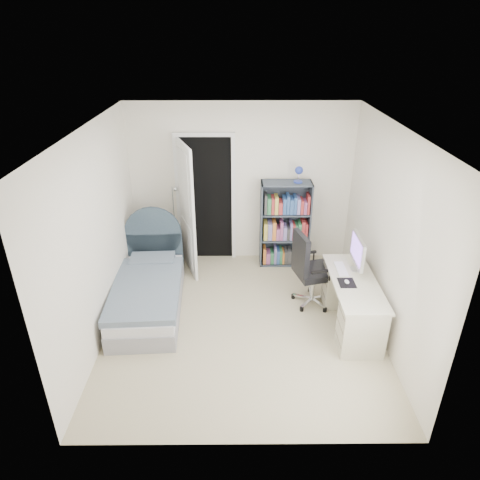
{
  "coord_description": "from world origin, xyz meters",
  "views": [
    {
      "loc": [
        -0.06,
        -4.46,
        3.46
      ],
      "look_at": [
        -0.03,
        0.2,
        1.1
      ],
      "focal_mm": 32.0,
      "sensor_mm": 36.0,
      "label": 1
    }
  ],
  "objects_px": {
    "bookcase": "(285,226)",
    "office_chair": "(309,266)",
    "bed": "(149,290)",
    "desk": "(352,301)",
    "nightstand": "(163,240)",
    "floor_lamp": "(176,231)"
  },
  "relations": [
    {
      "from": "nightstand",
      "to": "desk",
      "type": "distance_m",
      "value": 3.07
    },
    {
      "from": "nightstand",
      "to": "bookcase",
      "type": "xyz_separation_m",
      "value": [
        1.92,
        0.01,
        0.23
      ]
    },
    {
      "from": "desk",
      "to": "bookcase",
      "type": "bearing_deg",
      "value": 113.16
    },
    {
      "from": "bed",
      "to": "desk",
      "type": "distance_m",
      "value": 2.67
    },
    {
      "from": "bookcase",
      "to": "office_chair",
      "type": "xyz_separation_m",
      "value": [
        0.2,
        -1.14,
        -0.05
      ]
    },
    {
      "from": "floor_lamp",
      "to": "bookcase",
      "type": "relative_size",
      "value": 0.78
    },
    {
      "from": "bookcase",
      "to": "desk",
      "type": "relative_size",
      "value": 1.19
    },
    {
      "from": "office_chair",
      "to": "desk",
      "type": "bearing_deg",
      "value": -44.09
    },
    {
      "from": "bookcase",
      "to": "desk",
      "type": "height_order",
      "value": "bookcase"
    },
    {
      "from": "bookcase",
      "to": "desk",
      "type": "bearing_deg",
      "value": -66.84
    },
    {
      "from": "desk",
      "to": "office_chair",
      "type": "xyz_separation_m",
      "value": [
        -0.49,
        0.47,
        0.22
      ]
    },
    {
      "from": "nightstand",
      "to": "office_chair",
      "type": "xyz_separation_m",
      "value": [
        2.13,
        -1.13,
        0.18
      ]
    },
    {
      "from": "desk",
      "to": "office_chair",
      "type": "bearing_deg",
      "value": 135.91
    },
    {
      "from": "bed",
      "to": "nightstand",
      "type": "distance_m",
      "value": 1.2
    },
    {
      "from": "nightstand",
      "to": "floor_lamp",
      "type": "xyz_separation_m",
      "value": [
        0.2,
        0.13,
        0.1
      ]
    },
    {
      "from": "nightstand",
      "to": "bookcase",
      "type": "bearing_deg",
      "value": 0.26
    },
    {
      "from": "bed",
      "to": "desk",
      "type": "xyz_separation_m",
      "value": [
        2.63,
        -0.42,
        0.11
      ]
    },
    {
      "from": "desk",
      "to": "floor_lamp",
      "type": "bearing_deg",
      "value": 144.2
    },
    {
      "from": "office_chair",
      "to": "bed",
      "type": "bearing_deg",
      "value": -178.63
    },
    {
      "from": "nightstand",
      "to": "desk",
      "type": "height_order",
      "value": "desk"
    },
    {
      "from": "bed",
      "to": "office_chair",
      "type": "height_order",
      "value": "bed"
    },
    {
      "from": "nightstand",
      "to": "office_chair",
      "type": "height_order",
      "value": "office_chair"
    }
  ]
}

